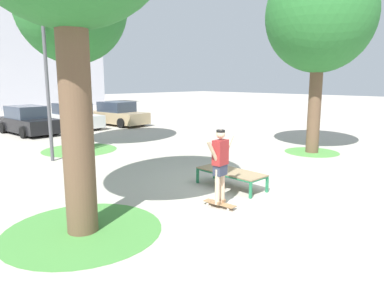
{
  "coord_description": "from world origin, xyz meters",
  "views": [
    {
      "loc": [
        -7.71,
        -5.18,
        2.86
      ],
      "look_at": [
        -0.55,
        2.16,
        1.0
      ],
      "focal_mm": 33.03,
      "sensor_mm": 36.0,
      "label": 1
    }
  ],
  "objects_px": {
    "car_white": "(73,117)",
    "tree_near_right": "(320,16)",
    "skater": "(220,161)",
    "light_post": "(45,51)",
    "tree_mid_back": "(71,6)",
    "car_tan": "(118,114)",
    "car_black": "(28,121)",
    "skateboard": "(220,204)",
    "skate_box": "(231,173)"
  },
  "relations": [
    {
      "from": "car_white",
      "to": "tree_near_right",
      "type": "bearing_deg",
      "value": -75.39
    },
    {
      "from": "skater",
      "to": "light_post",
      "type": "distance_m",
      "value": 7.84
    },
    {
      "from": "tree_mid_back",
      "to": "car_tan",
      "type": "distance_m",
      "value": 9.69
    },
    {
      "from": "tree_mid_back",
      "to": "car_black",
      "type": "xyz_separation_m",
      "value": [
        0.17,
        6.11,
        -5.01
      ]
    },
    {
      "from": "skateboard",
      "to": "car_black",
      "type": "xyz_separation_m",
      "value": [
        1.06,
        14.62,
        0.61
      ]
    },
    {
      "from": "skateboard",
      "to": "car_tan",
      "type": "relative_size",
      "value": 0.19
    },
    {
      "from": "car_black",
      "to": "tree_mid_back",
      "type": "bearing_deg",
      "value": -91.61
    },
    {
      "from": "tree_near_right",
      "to": "tree_mid_back",
      "type": "distance_m",
      "value": 9.53
    },
    {
      "from": "car_black",
      "to": "car_white",
      "type": "relative_size",
      "value": 1.01
    },
    {
      "from": "tree_near_right",
      "to": "car_black",
      "type": "height_order",
      "value": "tree_near_right"
    },
    {
      "from": "skateboard",
      "to": "car_tan",
      "type": "distance_m",
      "value": 15.97
    },
    {
      "from": "tree_mid_back",
      "to": "light_post",
      "type": "bearing_deg",
      "value": -143.87
    },
    {
      "from": "tree_mid_back",
      "to": "car_black",
      "type": "relative_size",
      "value": 1.86
    },
    {
      "from": "car_black",
      "to": "car_white",
      "type": "xyz_separation_m",
      "value": [
        2.78,
        0.42,
        0.0
      ]
    },
    {
      "from": "skate_box",
      "to": "light_post",
      "type": "bearing_deg",
      "value": 107.88
    },
    {
      "from": "skater",
      "to": "car_black",
      "type": "relative_size",
      "value": 0.39
    },
    {
      "from": "tree_mid_back",
      "to": "car_tan",
      "type": "height_order",
      "value": "tree_mid_back"
    },
    {
      "from": "skater",
      "to": "light_post",
      "type": "relative_size",
      "value": 0.29
    },
    {
      "from": "skater",
      "to": "tree_mid_back",
      "type": "distance_m",
      "value": 9.73
    },
    {
      "from": "car_tan",
      "to": "light_post",
      "type": "distance_m",
      "value": 10.79
    },
    {
      "from": "car_black",
      "to": "car_white",
      "type": "bearing_deg",
      "value": 8.52
    },
    {
      "from": "tree_near_right",
      "to": "car_white",
      "type": "height_order",
      "value": "tree_near_right"
    },
    {
      "from": "skateboard",
      "to": "skater",
      "type": "height_order",
      "value": "skater"
    },
    {
      "from": "skateboard",
      "to": "tree_near_right",
      "type": "distance_m",
      "value": 9.12
    },
    {
      "from": "skate_box",
      "to": "skateboard",
      "type": "height_order",
      "value": "skate_box"
    },
    {
      "from": "skater",
      "to": "car_tan",
      "type": "relative_size",
      "value": 0.39
    },
    {
      "from": "tree_mid_back",
      "to": "light_post",
      "type": "xyz_separation_m",
      "value": [
        -1.65,
        -1.21,
        -1.87
      ]
    },
    {
      "from": "tree_near_right",
      "to": "car_tan",
      "type": "xyz_separation_m",
      "value": [
        -0.74,
        12.99,
        -4.54
      ]
    },
    {
      "from": "tree_near_right",
      "to": "tree_mid_back",
      "type": "bearing_deg",
      "value": 132.84
    },
    {
      "from": "skate_box",
      "to": "skateboard",
      "type": "relative_size",
      "value": 2.33
    },
    {
      "from": "skateboard",
      "to": "car_black",
      "type": "relative_size",
      "value": 0.19
    },
    {
      "from": "car_tan",
      "to": "car_white",
      "type": "bearing_deg",
      "value": 169.47
    },
    {
      "from": "skate_box",
      "to": "tree_near_right",
      "type": "xyz_separation_m",
      "value": [
        6.02,
        0.75,
        4.82
      ]
    },
    {
      "from": "skateboard",
      "to": "car_tan",
      "type": "height_order",
      "value": "car_tan"
    },
    {
      "from": "skateboard",
      "to": "tree_mid_back",
      "type": "distance_m",
      "value": 10.24
    },
    {
      "from": "car_black",
      "to": "light_post",
      "type": "distance_m",
      "value": 8.17
    },
    {
      "from": "skate_box",
      "to": "car_tan",
      "type": "height_order",
      "value": "car_tan"
    },
    {
      "from": "skate_box",
      "to": "car_tan",
      "type": "bearing_deg",
      "value": 69.0
    },
    {
      "from": "skate_box",
      "to": "skater",
      "type": "xyz_separation_m",
      "value": [
        -1.34,
        -0.78,
        0.66
      ]
    },
    {
      "from": "car_black",
      "to": "skater",
      "type": "bearing_deg",
      "value": -94.16
    },
    {
      "from": "tree_near_right",
      "to": "car_tan",
      "type": "distance_m",
      "value": 13.78
    },
    {
      "from": "car_black",
      "to": "light_post",
      "type": "height_order",
      "value": "light_post"
    },
    {
      "from": "tree_near_right",
      "to": "car_black",
      "type": "distance_m",
      "value": 15.22
    },
    {
      "from": "skateboard",
      "to": "skater",
      "type": "relative_size",
      "value": 0.48
    },
    {
      "from": "skateboard",
      "to": "tree_near_right",
      "type": "bearing_deg",
      "value": 11.77
    },
    {
      "from": "skate_box",
      "to": "car_white",
      "type": "height_order",
      "value": "car_white"
    },
    {
      "from": "car_white",
      "to": "tree_mid_back",
      "type": "bearing_deg",
      "value": -114.33
    },
    {
      "from": "skate_box",
      "to": "car_white",
      "type": "distance_m",
      "value": 14.48
    },
    {
      "from": "car_black",
      "to": "car_white",
      "type": "distance_m",
      "value": 2.81
    },
    {
      "from": "skate_box",
      "to": "car_black",
      "type": "bearing_deg",
      "value": 91.16
    }
  ]
}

